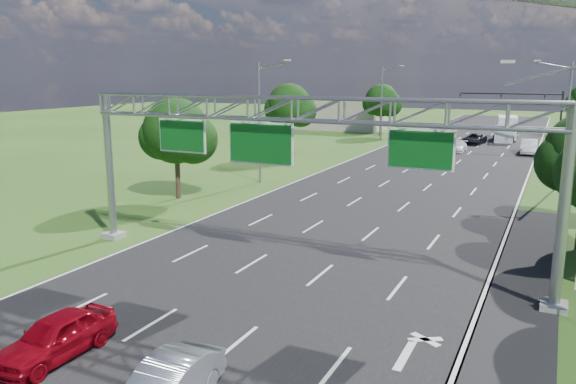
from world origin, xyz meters
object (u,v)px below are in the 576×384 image
Objects in this scene: sign_gantry at (296,123)px; red_coupe at (56,337)px; traffic_signal at (530,106)px; box_truck at (506,129)px.

red_coupe is at bearing -106.51° from sign_gantry.
traffic_signal reaches higher than box_truck.
traffic_signal is 1.40× the size of box_truck.
red_coupe is (-10.48, -64.23, -4.45)m from traffic_signal.
box_truck is (-3.16, 7.34, -3.62)m from traffic_signal.
red_coupe is at bearing -99.26° from traffic_signal.
box_truck is (3.99, 60.34, -5.34)m from sign_gantry.
red_coupe is at bearing -102.03° from box_truck.
sign_gantry is 13.24m from red_coupe.
sign_gantry is at bearing -97.68° from traffic_signal.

